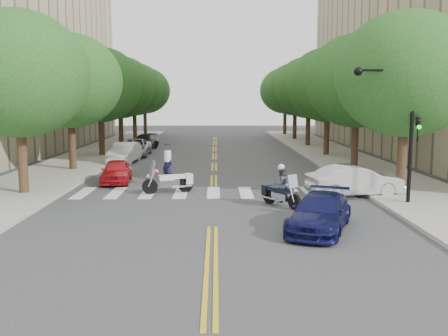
{
  "coord_description": "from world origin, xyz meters",
  "views": [
    {
      "loc": [
        0.14,
        -16.95,
        4.4
      ],
      "look_at": [
        0.49,
        5.74,
        1.3
      ],
      "focal_mm": 40.0,
      "sensor_mm": 36.0,
      "label": 1
    }
  ],
  "objects_px": {
    "officer_standing": "(168,169)",
    "sedan_blue": "(320,213)",
    "motorcycle_parked": "(172,181)",
    "motorcycle_police": "(280,187)",
    "convertible": "(355,181)"
  },
  "relations": [
    {
      "from": "motorcycle_parked",
      "to": "convertible",
      "type": "bearing_deg",
      "value": -115.23
    },
    {
      "from": "motorcycle_police",
      "to": "convertible",
      "type": "xyz_separation_m",
      "value": [
        3.7,
        2.08,
        -0.07
      ]
    },
    {
      "from": "motorcycle_police",
      "to": "officer_standing",
      "type": "distance_m",
      "value": 7.22
    },
    {
      "from": "officer_standing",
      "to": "sedan_blue",
      "type": "distance_m",
      "value": 10.82
    },
    {
      "from": "motorcycle_police",
      "to": "officer_standing",
      "type": "bearing_deg",
      "value": -79.59
    },
    {
      "from": "convertible",
      "to": "sedan_blue",
      "type": "xyz_separation_m",
      "value": [
        -2.86,
        -6.02,
        -0.1
      ]
    },
    {
      "from": "convertible",
      "to": "sedan_blue",
      "type": "relative_size",
      "value": 1.03
    },
    {
      "from": "officer_standing",
      "to": "motorcycle_parked",
      "type": "bearing_deg",
      "value": -36.48
    },
    {
      "from": "convertible",
      "to": "sedan_blue",
      "type": "height_order",
      "value": "convertible"
    },
    {
      "from": "sedan_blue",
      "to": "motorcycle_parked",
      "type": "bearing_deg",
      "value": 150.3
    },
    {
      "from": "motorcycle_police",
      "to": "motorcycle_parked",
      "type": "xyz_separation_m",
      "value": [
        -4.75,
        3.07,
        -0.24
      ]
    },
    {
      "from": "motorcycle_parked",
      "to": "officer_standing",
      "type": "xyz_separation_m",
      "value": [
        -0.4,
        1.99,
        0.33
      ]
    },
    {
      "from": "officer_standing",
      "to": "sedan_blue",
      "type": "xyz_separation_m",
      "value": [
        6.01,
        -9.0,
        -0.26
      ]
    },
    {
      "from": "sedan_blue",
      "to": "motorcycle_police",
      "type": "bearing_deg",
      "value": 123.84
    },
    {
      "from": "convertible",
      "to": "sedan_blue",
      "type": "bearing_deg",
      "value": 143.93
    }
  ]
}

